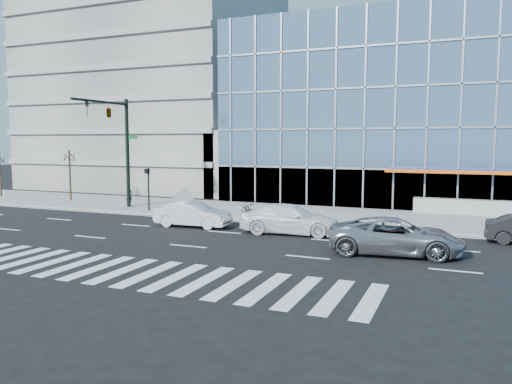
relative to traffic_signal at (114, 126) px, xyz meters
The scene contains 15 objects.
ground 13.41m from the traffic_signal, 22.56° to the right, with size 160.00×160.00×0.00m, color black.
sidewalk 13.03m from the traffic_signal, 17.33° to the left, with size 120.00×8.00×0.15m, color gray.
theatre_building 32.95m from the traffic_signal, 40.61° to the left, with size 42.00×26.00×15.00m, color #6687AB.
parking_garage 23.56m from the traffic_signal, 112.79° to the left, with size 24.00×24.00×20.00m, color gray.
ramp_block 14.68m from the traffic_signal, 69.59° to the left, with size 6.00×8.00×6.00m, color gray.
tower_far_mid 79.43m from the traffic_signal, 128.34° to the left, with size 13.00×13.00×60.00m, color slate.
tower_backdrop 70.43m from the traffic_signal, 106.19° to the left, with size 14.00×14.00×48.00m, color gray.
traffic_signal is the anchor object (origin of this frame).
ped_signal_post 4.75m from the traffic_signal, ahead, with size 0.30×0.33×3.00m.
street_tree_near 7.96m from the traffic_signal, 157.29° to the left, with size 1.10×1.10×4.23m.
silver_suv 22.11m from the traffic_signal, 17.58° to the right, with size 2.71×5.87×1.63m, color #ABACB0.
white_suv 15.81m from the traffic_signal, 13.63° to the right, with size 2.25×5.53×1.60m, color white.
white_sedan 10.69m from the traffic_signal, 23.52° to the right, with size 1.58×4.52×1.49m, color silver.
pedestrian 5.56m from the traffic_signal, 98.40° to the left, with size 0.56×0.37×1.55m, color black.
tilted_panel 7.42m from the traffic_signal, ahead, with size 1.30×0.06×1.30m, color gray.
Camera 1 is at (12.17, -24.60, 5.05)m, focal length 35.00 mm.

